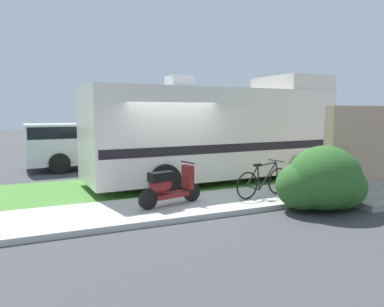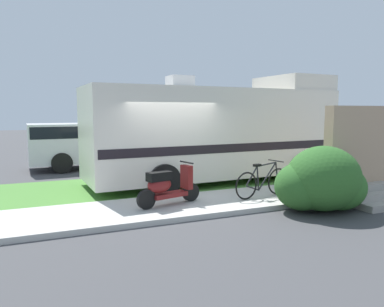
{
  "view_description": "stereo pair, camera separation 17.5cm",
  "coord_description": "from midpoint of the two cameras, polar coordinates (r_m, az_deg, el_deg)",
  "views": [
    {
      "loc": [
        -3.44,
        -8.9,
        2.26
      ],
      "look_at": [
        0.66,
        0.3,
        1.1
      ],
      "focal_mm": 34.23,
      "sensor_mm": 36.0,
      "label": 1
    },
    {
      "loc": [
        -3.28,
        -8.97,
        2.26
      ],
      "look_at": [
        0.66,
        0.3,
        1.1
      ],
      "focal_mm": 34.23,
      "sensor_mm": 36.0,
      "label": 2
    }
  ],
  "objects": [
    {
      "name": "ground_plane",
      "position": [
        9.81,
        -2.37,
        -6.75
      ],
      "size": [
        80.0,
        80.0,
        0.0
      ],
      "primitive_type": "plane",
      "color": "#424244"
    },
    {
      "name": "sidewalk",
      "position": [
        8.72,
        0.44,
        -8.05
      ],
      "size": [
        24.0,
        2.0,
        0.12
      ],
      "color": "beige",
      "rests_on": "ground"
    },
    {
      "name": "grass_strip",
      "position": [
        11.19,
        -5.09,
        -4.9
      ],
      "size": [
        24.0,
        3.4,
        0.08
      ],
      "color": "#4C8438",
      "rests_on": "ground"
    },
    {
      "name": "motorhome_rv",
      "position": [
        11.56,
        4.53,
        3.43
      ],
      "size": [
        8.06,
        2.84,
        3.44
      ],
      "color": "silver",
      "rests_on": "ground"
    },
    {
      "name": "scooter",
      "position": [
        8.37,
        -3.31,
        -5.05
      ],
      "size": [
        1.64,
        0.65,
        0.97
      ],
      "color": "black",
      "rests_on": "ground"
    },
    {
      "name": "bicycle",
      "position": [
        9.39,
        11.46,
        -4.35
      ],
      "size": [
        1.74,
        0.52,
        0.9
      ],
      "color": "black",
      "rests_on": "ground"
    },
    {
      "name": "pickup_truck_near",
      "position": [
        15.2,
        -15.54,
        1.41
      ],
      "size": [
        5.86,
        2.26,
        1.79
      ],
      "color": "silver",
      "rests_on": "ground"
    },
    {
      "name": "porch_steps",
      "position": [
        10.13,
        25.36,
        -1.4
      ],
      "size": [
        2.0,
        1.26,
        2.4
      ],
      "color": "#9E998E",
      "rests_on": "ground"
    },
    {
      "name": "bush_by_porch",
      "position": [
        8.75,
        20.08,
        -4.18
      ],
      "size": [
        2.06,
        1.55,
        1.46
      ],
      "color": "#2D6026",
      "rests_on": "ground"
    },
    {
      "name": "bottle_green",
      "position": [
        10.27,
        20.36,
        -5.28
      ],
      "size": [
        0.08,
        0.08,
        0.24
      ],
      "color": "navy",
      "rests_on": "ground"
    }
  ]
}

